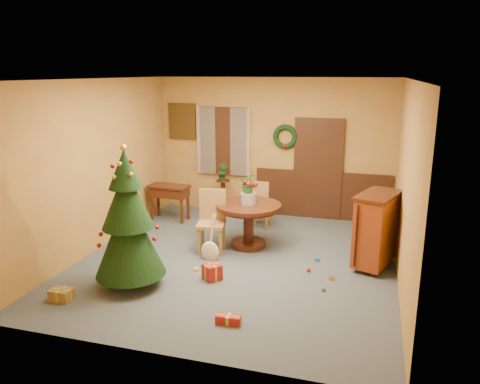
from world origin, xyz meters
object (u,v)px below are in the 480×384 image
(dining_table, at_px, (249,217))
(sideboard, at_px, (376,228))
(writing_desk, at_px, (169,194))
(chair_near, at_px, (212,219))
(christmas_tree, at_px, (128,221))

(dining_table, height_order, sideboard, sideboard)
(writing_desk, bearing_deg, chair_near, -44.07)
(dining_table, distance_m, writing_desk, 2.24)
(writing_desk, distance_m, sideboard, 4.33)
(christmas_tree, bearing_deg, dining_table, 57.90)
(christmas_tree, bearing_deg, sideboard, 26.29)
(sideboard, bearing_deg, dining_table, 172.14)
(writing_desk, bearing_deg, christmas_tree, -75.95)
(dining_table, relative_size, christmas_tree, 0.55)
(dining_table, distance_m, chair_near, 0.65)
(dining_table, relative_size, writing_desk, 1.32)
(christmas_tree, bearing_deg, chair_near, 67.89)
(writing_desk, height_order, sideboard, sideboard)
(chair_near, bearing_deg, sideboard, 0.66)
(christmas_tree, height_order, sideboard, christmas_tree)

